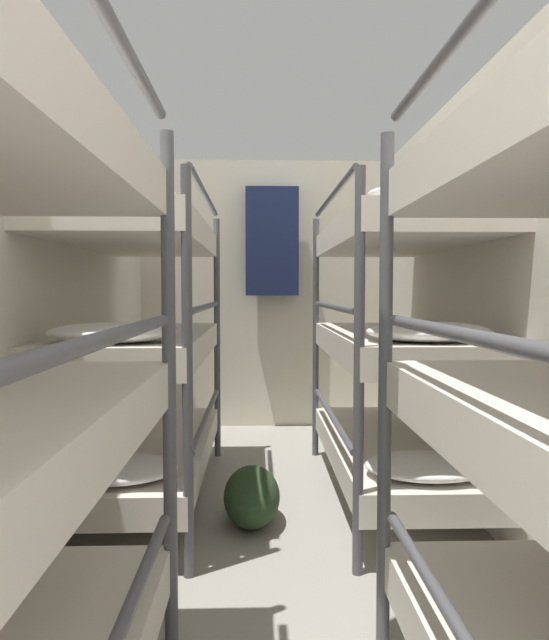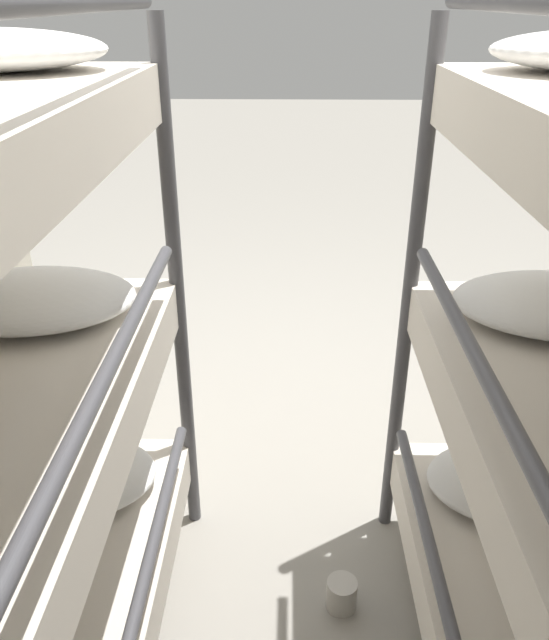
% 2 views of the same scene
% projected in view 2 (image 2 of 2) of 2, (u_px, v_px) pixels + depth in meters
% --- Properties ---
extents(ground_plane, '(20.00, 20.00, 0.00)m').
position_uv_depth(ground_plane, '(290.00, 424.00, 2.80)').
color(ground_plane, gray).
extents(tin_can, '(0.10, 0.10, 0.10)m').
position_uv_depth(tin_can, '(342.00, 594.00, 1.94)').
color(tin_can, '#B7B2A8').
rests_on(tin_can, ground_plane).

